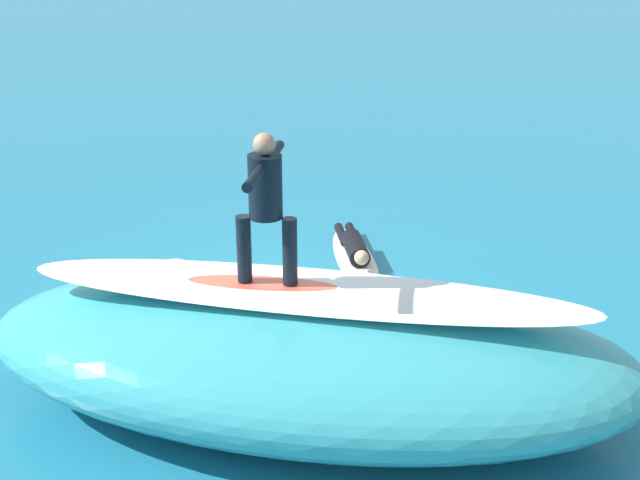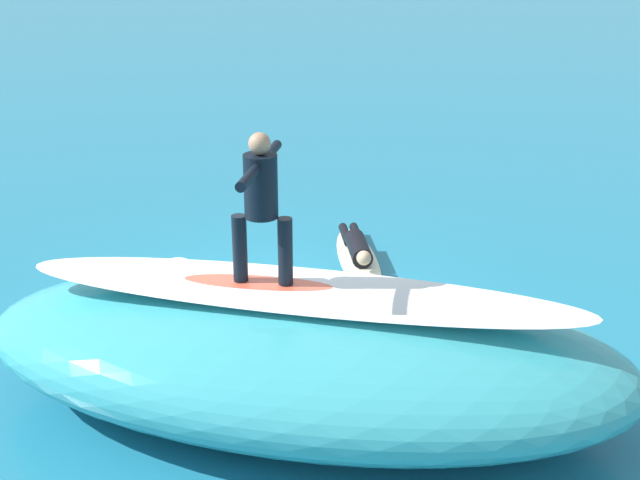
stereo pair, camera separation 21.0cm
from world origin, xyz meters
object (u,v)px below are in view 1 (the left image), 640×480
surfboard_riding (268,287)px  surfer_riding (266,198)px  surfboard_paddling (355,260)px  surfer_paddling (354,245)px

surfboard_riding → surfer_riding: surfer_riding is taller
surfboard_paddling → surfer_paddling: bearing=180.0°
surfboard_riding → surfboard_paddling: size_ratio=0.93×
surfer_riding → surfboard_paddling: surfer_riding is taller
surfboard_riding → surfer_paddling: size_ratio=1.37×
surfboard_riding → surfer_riding: (0.00, 0.00, 0.89)m
surfboard_riding → surfer_riding: size_ratio=1.57×
surfer_paddling → surfer_riding: bearing=-21.8°
surfboard_paddling → surfer_riding: bearing=-22.5°
surfboard_riding → surfboard_paddling: (-0.68, -3.76, -1.28)m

